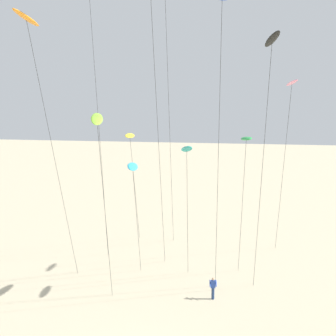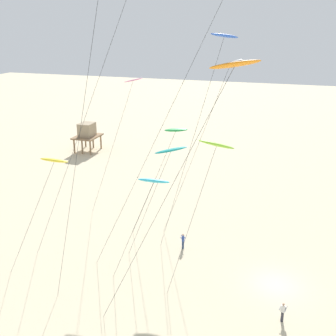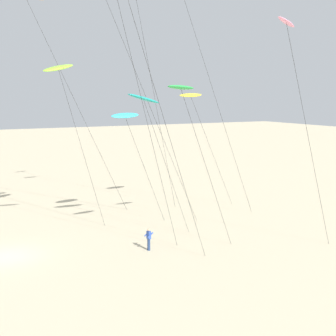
{
  "view_description": "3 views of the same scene",
  "coord_description": "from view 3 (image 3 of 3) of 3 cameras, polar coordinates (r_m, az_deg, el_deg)",
  "views": [
    {
      "loc": [
        6.11,
        -23.25,
        14.83
      ],
      "look_at": [
        -0.32,
        10.95,
        9.57
      ],
      "focal_mm": 49.7,
      "sensor_mm": 36.0,
      "label": 1
    },
    {
      "loc": [
        -32.19,
        -0.42,
        21.89
      ],
      "look_at": [
        -0.27,
        9.99,
        9.95
      ],
      "focal_mm": 43.8,
      "sensor_mm": 36.0,
      "label": 2
    },
    {
      "loc": [
        32.37,
        -3.87,
        11.31
      ],
      "look_at": [
        -0.38,
        13.09,
        5.4
      ],
      "focal_mm": 48.06,
      "sensor_mm": 36.0,
      "label": 3
    }
  ],
  "objects": [
    {
      "name": "kite_teal",
      "position": [
        34.21,
        -3.07,
        8.68
      ],
      "size": [
        1.45,
        5.82,
        11.61
      ],
      "color": "teal",
      "rests_on": "ground"
    },
    {
      "name": "kite_yellow",
      "position": [
        43.56,
        2.94,
        9.11
      ],
      "size": [
        1.05,
        6.77,
        11.7
      ],
      "color": "yellow",
      "rests_on": "ground"
    },
    {
      "name": "kite_cyan",
      "position": [
        38.11,
        -5.44,
        6.58
      ],
      "size": [
        1.23,
        5.27,
        10.06
      ],
      "color": "#33BFE0",
      "rests_on": "ground"
    },
    {
      "name": "kite_lime",
      "position": [
        37.37,
        -13.7,
        12.08
      ],
      "size": [
        1.44,
        5.1,
        14.04
      ],
      "color": "#8CD833",
      "rests_on": "ground"
    },
    {
      "name": "kite_flyer_nearest",
      "position": [
        33.64,
        -2.46,
        -8.94
      ],
      "size": [
        0.59,
        0.57,
        1.67
      ],
      "color": "navy",
      "rests_on": "ground"
    },
    {
      "name": "kite_pink",
      "position": [
        31.72,
        14.96,
        16.61
      ],
      "size": [
        1.17,
        6.73,
        16.38
      ],
      "color": "pink",
      "rests_on": "ground"
    },
    {
      "name": "kite_green",
      "position": [
        30.78,
        1.72,
        9.98
      ],
      "size": [
        1.22,
        5.99,
        12.14
      ],
      "color": "green",
      "rests_on": "ground"
    },
    {
      "name": "ground_plane",
      "position": [
        34.51,
        -19.73,
        -10.58
      ],
      "size": [
        260.0,
        260.0,
        0.0
      ],
      "primitive_type": "plane",
      "color": "beige"
    }
  ]
}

